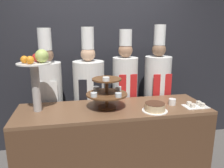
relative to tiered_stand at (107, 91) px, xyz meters
name	(u,v)px	position (x,y,z in m)	size (l,w,h in m)	color
wall_back	(101,54)	(0.08, 0.94, 0.30)	(10.00, 0.06, 2.80)	#232328
buffet_counter	(114,144)	(0.08, -0.01, -0.65)	(2.14, 0.67, 0.91)	brown
tiered_stand	(107,91)	(0.00, 0.00, 0.00)	(0.46, 0.46, 0.38)	brown
fruit_pedestal	(36,71)	(-0.73, 0.05, 0.25)	(0.35, 0.35, 0.66)	#B2ADA8
cake_round	(155,107)	(0.49, -0.19, -0.15)	(0.28, 0.28, 0.09)	white
cup_white	(172,102)	(0.77, -0.04, -0.16)	(0.08, 0.08, 0.07)	white
cake_square_tray	(195,105)	(1.00, -0.15, -0.18)	(0.27, 0.18, 0.05)	white
chef_left	(49,93)	(-0.67, 0.56, -0.15)	(0.36, 0.36, 1.78)	#28282D
chef_center_left	(89,92)	(-0.15, 0.56, -0.16)	(0.41, 0.41, 1.79)	#28282D
chef_center_right	(125,88)	(0.35, 0.56, -0.12)	(0.34, 0.34, 1.77)	#38332D
chef_right	(157,86)	(0.83, 0.56, -0.13)	(0.37, 0.37, 1.83)	#38332D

